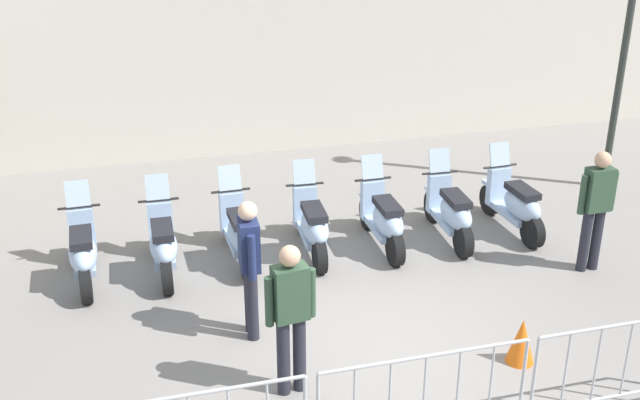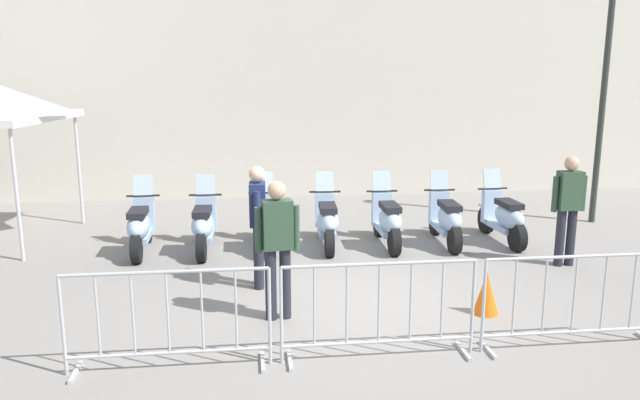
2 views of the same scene
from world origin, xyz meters
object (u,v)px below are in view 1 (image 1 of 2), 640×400
at_px(motorcycle_5, 450,212).
at_px(traffic_cone, 521,341).
at_px(barrier_segment_2, 625,367).
at_px(officer_near_row_end, 250,262).
at_px(motorcycle_0, 83,251).
at_px(motorcycle_3, 312,226).
at_px(motorcycle_4, 383,219).
at_px(motorcycle_6, 515,204).
at_px(officer_mid_plaza, 291,311).
at_px(officer_by_barriers, 596,204).
at_px(motorcycle_1, 163,244).
at_px(motorcycle_2, 239,232).

xyz_separation_m(motorcycle_5, traffic_cone, (-0.05, -3.11, -0.18)).
relative_size(barrier_segment_2, officer_near_row_end, 1.20).
relative_size(motorcycle_0, motorcycle_3, 1.00).
xyz_separation_m(motorcycle_4, motorcycle_6, (2.07, 0.28, 0.00)).
xyz_separation_m(motorcycle_3, motorcycle_4, (1.05, 0.08, 0.00)).
height_order(officer_mid_plaza, officer_by_barriers, same).
height_order(motorcycle_5, traffic_cone, motorcycle_5).
distance_m(motorcycle_1, officer_by_barriers, 5.85).
bearing_deg(motorcycle_1, officer_mid_plaza, -61.84).
distance_m(motorcycle_0, motorcycle_2, 2.09).
bearing_deg(officer_mid_plaza, motorcycle_6, 43.23).
bearing_deg(motorcycle_1, motorcycle_6, 7.54).
bearing_deg(motorcycle_0, motorcycle_6, 7.18).
height_order(motorcycle_5, officer_by_barriers, officer_by_barriers).
height_order(motorcycle_3, barrier_segment_2, motorcycle_3).
relative_size(motorcycle_6, officer_mid_plaza, 0.99).
bearing_deg(motorcycle_1, motorcycle_3, 8.82).
bearing_deg(motorcycle_3, officer_near_row_end, -115.58).
bearing_deg(motorcycle_4, barrier_segment_2, -66.63).
xyz_separation_m(motorcycle_4, motorcycle_5, (1.03, 0.13, 0.00)).
xyz_separation_m(motorcycle_3, officer_near_row_end, (-0.94, -1.97, 0.53)).
relative_size(motorcycle_3, officer_near_row_end, 1.00).
distance_m(motorcycle_1, motorcycle_4, 3.14).
bearing_deg(motorcycle_4, officer_near_row_end, -134.13).
distance_m(motorcycle_3, motorcycle_6, 3.14).
distance_m(motorcycle_3, motorcycle_5, 2.09).
bearing_deg(officer_mid_plaza, traffic_cone, 4.52).
bearing_deg(motorcycle_2, traffic_cone, -42.40).
relative_size(motorcycle_2, officer_by_barriers, 0.99).
height_order(officer_near_row_end, officer_by_barriers, same).
xyz_separation_m(officer_near_row_end, officer_by_barriers, (4.68, 1.06, 0.00)).
xyz_separation_m(officer_by_barriers, traffic_cone, (-1.70, -1.99, -0.71)).
bearing_deg(traffic_cone, officer_near_row_end, 162.69).
bearing_deg(officer_by_barriers, officer_mid_plaza, -153.02).
xyz_separation_m(motorcycle_1, traffic_cone, (4.10, -2.58, -0.18)).
distance_m(motorcycle_0, motorcycle_1, 1.04).
bearing_deg(officer_near_row_end, motorcycle_4, 45.87).
bearing_deg(officer_near_row_end, motorcycle_3, 64.42).
height_order(officer_by_barriers, traffic_cone, officer_by_barriers).
height_order(barrier_segment_2, officer_by_barriers, officer_by_barriers).
distance_m(motorcycle_0, barrier_segment_2, 6.77).
bearing_deg(traffic_cone, motorcycle_3, 125.04).
relative_size(motorcycle_6, officer_near_row_end, 0.99).
bearing_deg(traffic_cone, motorcycle_6, 71.56).
bearing_deg(motorcycle_4, officer_mid_plaza, -116.93).
xyz_separation_m(motorcycle_1, motorcycle_4, (3.11, 0.40, 0.00)).
bearing_deg(officer_near_row_end, traffic_cone, -17.31).
relative_size(motorcycle_0, motorcycle_2, 1.00).
bearing_deg(barrier_segment_2, motorcycle_1, 143.77).
bearing_deg(officer_by_barriers, motorcycle_2, 170.28).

